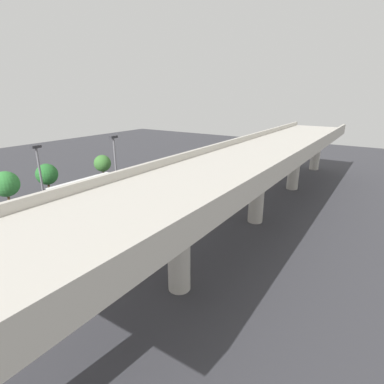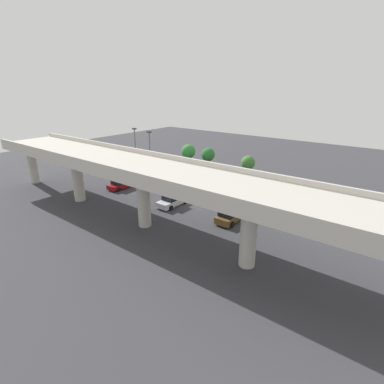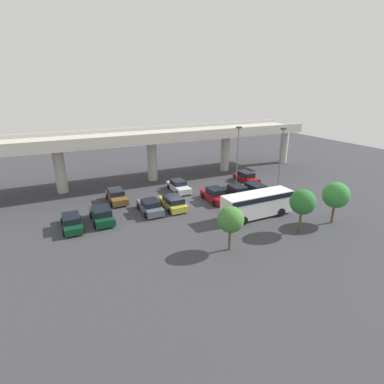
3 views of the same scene
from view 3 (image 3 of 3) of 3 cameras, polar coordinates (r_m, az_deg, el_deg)
The scene contains 19 objects.
ground_plane at distance 37.38m, azimuth -2.37°, elevation -1.84°, with size 109.94×109.94×0.00m, color #38383D.
highway_overpass at distance 44.97m, azimuth -7.77°, elevation 9.77°, with size 52.74×7.52×7.61m.
parked_car_0 at distance 32.62m, azimuth -21.92°, elevation -5.32°, with size 1.97×4.62×1.46m.
parked_car_1 at distance 33.05m, azimuth -16.80°, elevation -4.21°, with size 2.13×4.53×1.64m.
parked_car_2 at distance 38.18m, azimuth -14.18°, elevation -0.78°, with size 2.12×4.33×1.54m.
parked_car_3 at distance 34.30m, azimuth -7.98°, elevation -2.75°, with size 2.17×4.48×1.54m.
parked_car_4 at distance 35.20m, azimuth -3.66°, elevation -2.00°, with size 2.22×4.62×1.48m.
parked_car_5 at distance 40.96m, azimuth -2.56°, elevation 1.13°, with size 2.08×4.70×1.49m.
parked_car_6 at distance 37.41m, azimuth 4.41°, elevation -0.60°, with size 2.14×4.54×1.70m.
parked_car_7 at distance 38.87m, azimuth 8.45°, elevation 0.02°, with size 2.14×4.45×1.65m.
parked_car_8 at distance 40.33m, azimuth 11.79°, elevation 0.51°, with size 2.18×4.53×1.55m.
parked_car_9 at distance 45.74m, azimuth 10.26°, elevation 2.84°, with size 2.03×4.64×1.49m.
shuttle_bus at distance 33.36m, azimuth 12.33°, elevation -2.00°, with size 8.12×2.55×2.73m.
lamp_post_near_aisle at distance 42.26m, azimuth 16.59°, elevation 6.86°, with size 0.70×0.35×8.45m.
lamp_post_mid_lot at distance 40.44m, azimuth 8.68°, elevation 7.08°, with size 0.70×0.35×8.68m.
tree_front_left at distance 25.78m, azimuth 7.37°, elevation -5.25°, with size 2.31×2.31×4.06m.
tree_front_centre at distance 30.58m, azimuth 20.33°, elevation -1.82°, with size 2.46×2.46×4.36m.
tree_front_right at distance 33.93m, azimuth 25.74°, elevation -0.56°, with size 2.68×2.68×4.44m.
traffic_cone at distance 35.23m, azimuth 6.18°, elevation -2.74°, with size 0.44×0.44×0.70m.
Camera 3 is at (-13.81, -31.95, 13.64)m, focal length 28.00 mm.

